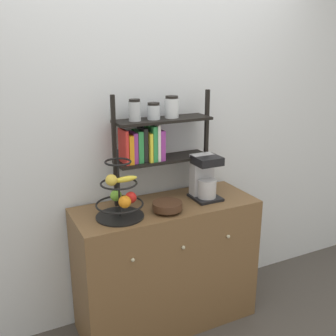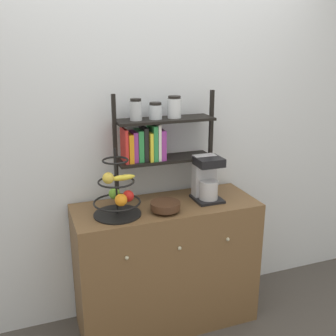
# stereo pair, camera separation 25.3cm
# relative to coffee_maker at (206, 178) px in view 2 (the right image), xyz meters

# --- Properties ---
(wall_back) EXTENTS (7.00, 0.05, 2.60)m
(wall_back) POSITION_rel_coffee_maker_xyz_m (-0.29, 0.28, 0.25)
(wall_back) COLOR silver
(wall_back) RESTS_ON ground_plane
(sideboard) EXTENTS (1.23, 0.49, 0.90)m
(sideboard) POSITION_rel_coffee_maker_xyz_m (-0.29, 0.00, -0.60)
(sideboard) COLOR brown
(sideboard) RESTS_ON ground_plane
(coffee_maker) EXTENTS (0.18, 0.20, 0.30)m
(coffee_maker) POSITION_rel_coffee_maker_xyz_m (0.00, 0.00, 0.00)
(coffee_maker) COLOR black
(coffee_maker) RESTS_ON sideboard
(fruit_stand) EXTENTS (0.30, 0.30, 0.43)m
(fruit_stand) POSITION_rel_coffee_maker_xyz_m (-0.63, -0.05, -0.01)
(fruit_stand) COLOR black
(fruit_stand) RESTS_ON sideboard
(wooden_bowl) EXTENTS (0.19, 0.19, 0.06)m
(wooden_bowl) POSITION_rel_coffee_maker_xyz_m (-0.33, -0.11, -0.11)
(wooden_bowl) COLOR #422819
(wooden_bowl) RESTS_ON sideboard
(shelf_hutch) EXTENTS (0.70, 0.20, 0.72)m
(shelf_hutch) POSITION_rel_coffee_maker_xyz_m (-0.32, 0.14, 0.28)
(shelf_hutch) COLOR black
(shelf_hutch) RESTS_ON sideboard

